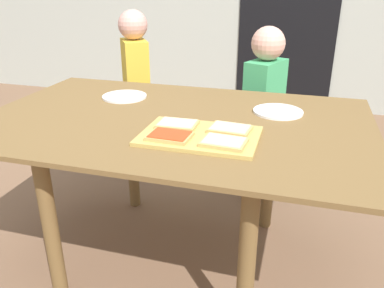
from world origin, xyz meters
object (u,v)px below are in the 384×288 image
Objects in this scene: pizza_slice_near_right at (224,142)px; child_right at (264,104)px; pizza_slice_far_right at (230,129)px; child_left at (136,81)px; pizza_slice_far_left at (177,124)px; cutting_board at (200,136)px; plate_white_left at (125,96)px; pizza_slice_near_left at (170,136)px; dining_table at (174,140)px; plate_white_right at (278,112)px.

pizza_slice_near_right is 0.16× the size of child_right.
pizza_slice_far_right is 0.15× the size of child_left.
pizza_slice_near_right is 1.04× the size of pizza_slice_far_left.
pizza_slice_far_left is (-0.10, 0.06, 0.01)m from cutting_board.
child_left reaches higher than plate_white_left.
cutting_board is 2.78× the size of pizza_slice_far_left.
pizza_slice_near_left is at bearing -60.72° from child_left.
dining_table is at bearing -112.37° from child_right.
pizza_slice_near_right is at bearing -92.10° from child_right.
child_right is at bearing 67.63° from dining_table.
pizza_slice_far_right is at bearing 91.57° from pizza_slice_near_right.
pizza_slice_far_right is 1.23m from child_left.
child_left is at bearing 170.79° from child_right.
child_right is (0.22, 0.93, -0.15)m from pizza_slice_near_left.
plate_white_left and plate_white_right have the same top height.
child_right is (0.24, 0.82, -0.15)m from pizza_slice_far_left.
child_right is (0.61, 0.49, -0.13)m from plate_white_left.
pizza_slice_far_left is 1.12m from child_left.
pizza_slice_far_left is 0.72× the size of plate_white_right.
dining_table is 0.40m from plate_white_left.
pizza_slice_far_right is at bearing -116.32° from plate_white_right.
cutting_board is 0.11m from pizza_slice_near_left.
cutting_board is at bearing -28.52° from pizza_slice_far_left.
pizza_slice_far_left is at bearing -106.09° from child_right.
pizza_slice_far_left is at bearing -64.92° from dining_table.
child_right reaches higher than pizza_slice_near_left.
child_right is (-0.11, 0.51, -0.13)m from plate_white_right.
child_left is (-0.53, 0.84, 0.01)m from dining_table.
dining_table is at bearing -154.50° from plate_white_right.
pizza_slice_far_right reaches higher than plate_white_left.
child_left reaches higher than pizza_slice_far_right.
dining_table is 7.52× the size of plate_white_right.
plate_white_right is at bearing 25.50° from dining_table.
pizza_slice_far_left is (-0.20, 0.12, 0.00)m from pizza_slice_near_right.
pizza_slice_far_right is 0.65m from plate_white_left.
child_left is at bearing 124.43° from cutting_board.
pizza_slice_near_right is at bearing -108.74° from plate_white_right.
cutting_board is at bearing 34.75° from pizza_slice_near_left.
pizza_slice_near_left is at bearing -49.61° from plate_white_left.
pizza_slice_near_left is (-0.09, -0.06, 0.01)m from cutting_board.
pizza_slice_far_left is at bearing 149.46° from pizza_slice_near_right.
cutting_board is 0.12m from pizza_slice_near_right.
pizza_slice_far_left is 0.86m from child_right.
plate_white_left is (-0.37, 0.33, -0.02)m from pizza_slice_far_left.
pizza_slice_near_right is 0.45m from plate_white_right.
pizza_slice_far_right and pizza_slice_near_right have the same top height.
child_left is (-0.22, 0.62, -0.09)m from plate_white_left.
pizza_slice_near_left is 0.15× the size of child_left.
pizza_slice_far_right is 0.33m from plate_white_right.
plate_white_right is at bearing 55.88° from cutting_board.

